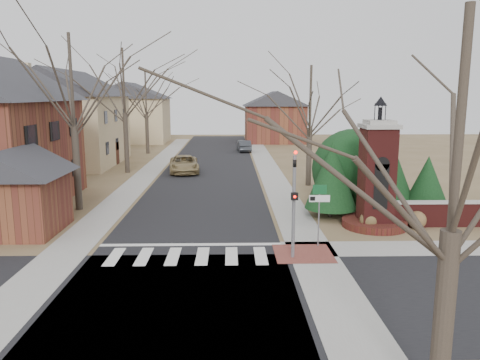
{
  "coord_description": "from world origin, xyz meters",
  "views": [
    {
      "loc": [
        1.75,
        -17.57,
        6.56
      ],
      "look_at": [
        2.26,
        6.0,
        2.24
      ],
      "focal_mm": 35.0,
      "sensor_mm": 36.0,
      "label": 1
    }
  ],
  "objects_px": {
    "traffic_signal_pole": "(294,196)",
    "pickup_truck": "(184,164)",
    "sign_post": "(319,203)",
    "brick_gate_monument": "(376,185)",
    "distant_car": "(244,146)"
  },
  "relations": [
    {
      "from": "traffic_signal_pole",
      "to": "brick_gate_monument",
      "type": "height_order",
      "value": "brick_gate_monument"
    },
    {
      "from": "brick_gate_monument",
      "to": "sign_post",
      "type": "bearing_deg",
      "value": -138.58
    },
    {
      "from": "brick_gate_monument",
      "to": "pickup_truck",
      "type": "bearing_deg",
      "value": 123.47
    },
    {
      "from": "traffic_signal_pole",
      "to": "sign_post",
      "type": "height_order",
      "value": "traffic_signal_pole"
    },
    {
      "from": "traffic_signal_pole",
      "to": "pickup_truck",
      "type": "relative_size",
      "value": 0.87
    },
    {
      "from": "sign_post",
      "to": "brick_gate_monument",
      "type": "bearing_deg",
      "value": 41.42
    },
    {
      "from": "sign_post",
      "to": "distant_car",
      "type": "xyz_separation_m",
      "value": [
        -2.19,
        34.78,
        -1.29
      ]
    },
    {
      "from": "traffic_signal_pole",
      "to": "distant_car",
      "type": "relative_size",
      "value": 1.13
    },
    {
      "from": "brick_gate_monument",
      "to": "distant_car",
      "type": "relative_size",
      "value": 1.63
    },
    {
      "from": "sign_post",
      "to": "brick_gate_monument",
      "type": "xyz_separation_m",
      "value": [
        3.41,
        3.01,
        0.22
      ]
    },
    {
      "from": "sign_post",
      "to": "brick_gate_monument",
      "type": "height_order",
      "value": "brick_gate_monument"
    },
    {
      "from": "pickup_truck",
      "to": "distant_car",
      "type": "height_order",
      "value": "pickup_truck"
    },
    {
      "from": "pickup_truck",
      "to": "distant_car",
      "type": "relative_size",
      "value": 1.3
    },
    {
      "from": "brick_gate_monument",
      "to": "distant_car",
      "type": "bearing_deg",
      "value": 100.0
    },
    {
      "from": "pickup_truck",
      "to": "traffic_signal_pole",
      "type": "bearing_deg",
      "value": -79.8
    }
  ]
}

